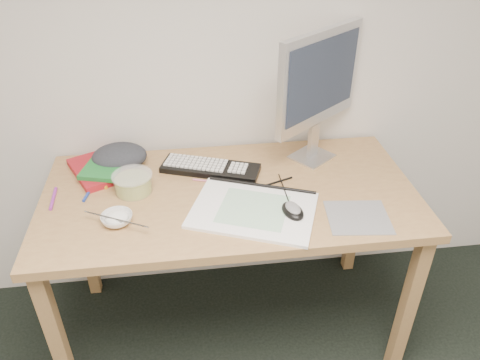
# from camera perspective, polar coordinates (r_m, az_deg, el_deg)

# --- Properties ---
(desk) EXTENTS (1.40, 0.70, 0.75)m
(desk) POSITION_cam_1_polar(r_m,az_deg,el_deg) (1.81, -1.20, -3.53)
(desk) COLOR #AC844E
(desk) RESTS_ON ground
(mousepad) EXTENTS (0.23, 0.22, 0.00)m
(mousepad) POSITION_cam_1_polar(r_m,az_deg,el_deg) (1.68, 14.19, -4.42)
(mousepad) COLOR slate
(mousepad) RESTS_ON desk
(sketchpad) EXTENTS (0.51, 0.44, 0.01)m
(sketchpad) POSITION_cam_1_polar(r_m,az_deg,el_deg) (1.65, 1.63, -3.70)
(sketchpad) COLOR white
(sketchpad) RESTS_ON desk
(keyboard) EXTENTS (0.41, 0.25, 0.02)m
(keyboard) POSITION_cam_1_polar(r_m,az_deg,el_deg) (1.88, -3.62, 1.44)
(keyboard) COLOR black
(keyboard) RESTS_ON desk
(monitor) EXTENTS (0.38, 0.30, 0.53)m
(monitor) POSITION_cam_1_polar(r_m,az_deg,el_deg) (1.85, 9.61, 11.70)
(monitor) COLOR silver
(monitor) RESTS_ON desk
(mouse) EXTENTS (0.09, 0.12, 0.04)m
(mouse) POSITION_cam_1_polar(r_m,az_deg,el_deg) (1.63, 6.47, -3.45)
(mouse) COLOR black
(mouse) RESTS_ON sketchpad
(rice_bowl) EXTENTS (0.12, 0.12, 0.03)m
(rice_bowl) POSITION_cam_1_polar(r_m,az_deg,el_deg) (1.65, -14.76, -4.61)
(rice_bowl) COLOR white
(rice_bowl) RESTS_ON desk
(chopsticks) EXTENTS (0.22, 0.13, 0.02)m
(chopsticks) POSITION_cam_1_polar(r_m,az_deg,el_deg) (1.62, -14.87, -4.65)
(chopsticks) COLOR silver
(chopsticks) RESTS_ON rice_bowl
(fruit_tub) EXTENTS (0.18, 0.18, 0.07)m
(fruit_tub) POSITION_cam_1_polar(r_m,az_deg,el_deg) (1.78, -12.91, -0.37)
(fruit_tub) COLOR #F0CA55
(fruit_tub) RESTS_ON desk
(book_red) EXTENTS (0.28, 0.31, 0.03)m
(book_red) POSITION_cam_1_polar(r_m,az_deg,el_deg) (1.95, -16.69, 1.30)
(book_red) COLOR maroon
(book_red) RESTS_ON desk
(book_green) EXTENTS (0.19, 0.23, 0.02)m
(book_green) POSITION_cam_1_polar(r_m,az_deg,el_deg) (1.92, -16.15, 1.64)
(book_green) COLOR #1A6A2A
(book_green) RESTS_ON book_red
(cloth_lump) EXTENTS (0.20, 0.17, 0.08)m
(cloth_lump) POSITION_cam_1_polar(r_m,az_deg,el_deg) (1.96, -14.49, 2.78)
(cloth_lump) COLOR #23262A
(cloth_lump) RESTS_ON desk
(pencil_pink) EXTENTS (0.18, 0.06, 0.01)m
(pencil_pink) POSITION_cam_1_polar(r_m,az_deg,el_deg) (1.81, -2.93, -0.22)
(pencil_pink) COLOR #D66B91
(pencil_pink) RESTS_ON desk
(pencil_tan) EXTENTS (0.13, 0.11, 0.01)m
(pencil_tan) POSITION_cam_1_polar(r_m,az_deg,el_deg) (1.82, -2.41, 0.03)
(pencil_tan) COLOR tan
(pencil_tan) RESTS_ON desk
(pencil_black) EXTENTS (0.19, 0.08, 0.01)m
(pencil_black) POSITION_cam_1_polar(r_m,az_deg,el_deg) (1.80, 3.74, -0.48)
(pencil_black) COLOR black
(pencil_black) RESTS_ON desk
(marker_blue) EXTENTS (0.04, 0.12, 0.01)m
(marker_blue) POSITION_cam_1_polar(r_m,az_deg,el_deg) (1.84, -17.90, -1.33)
(marker_blue) COLOR #1C3598
(marker_blue) RESTS_ON desk
(marker_orange) EXTENTS (0.04, 0.14, 0.01)m
(marker_orange) POSITION_cam_1_polar(r_m,az_deg,el_deg) (1.89, -16.21, 0.16)
(marker_orange) COLOR orange
(marker_orange) RESTS_ON desk
(marker_purple) EXTENTS (0.02, 0.13, 0.01)m
(marker_purple) POSITION_cam_1_polar(r_m,az_deg,el_deg) (1.84, -21.82, -2.11)
(marker_purple) COLOR purple
(marker_purple) RESTS_ON desk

